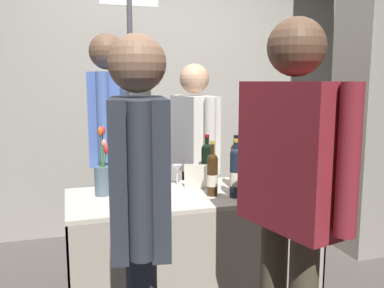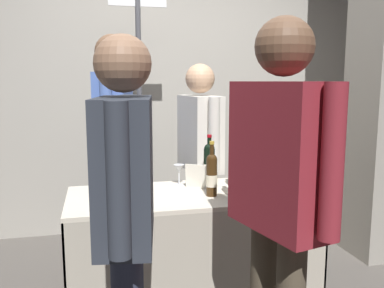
% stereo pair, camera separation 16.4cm
% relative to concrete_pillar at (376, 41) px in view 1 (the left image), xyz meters
% --- Properties ---
extents(back_partition, '(7.92, 0.12, 3.04)m').
position_rel_concrete_pillar_xyz_m(back_partition, '(-1.74, 1.09, -0.25)').
color(back_partition, '#9E998E').
rests_on(back_partition, ground_plane).
extents(concrete_pillar, '(0.47, 0.47, 3.54)m').
position_rel_concrete_pillar_xyz_m(concrete_pillar, '(0.00, 0.00, 0.00)').
color(concrete_pillar, gray).
rests_on(concrete_pillar, ground_plane).
extents(tasting_table, '(1.48, 0.64, 0.78)m').
position_rel_concrete_pillar_xyz_m(tasting_table, '(-1.74, -0.55, -1.25)').
color(tasting_table, beige).
rests_on(tasting_table, ground_plane).
extents(featured_wine_bottle, '(0.07, 0.07, 0.33)m').
position_rel_concrete_pillar_xyz_m(featured_wine_bottle, '(-1.65, -0.64, -0.86)').
color(featured_wine_bottle, '#38230F').
rests_on(featured_wine_bottle, tasting_table).
extents(display_bottle_0, '(0.07, 0.07, 0.34)m').
position_rel_concrete_pillar_xyz_m(display_bottle_0, '(-1.45, -0.52, -0.84)').
color(display_bottle_0, '#38230F').
rests_on(display_bottle_0, tasting_table).
extents(display_bottle_1, '(0.07, 0.07, 0.34)m').
position_rel_concrete_pillar_xyz_m(display_bottle_1, '(-1.29, -0.66, -0.86)').
color(display_bottle_1, '#192333').
rests_on(display_bottle_1, tasting_table).
extents(display_bottle_2, '(0.07, 0.07, 0.33)m').
position_rel_concrete_pillar_xyz_m(display_bottle_2, '(-1.40, -0.65, -0.86)').
color(display_bottle_2, black).
rests_on(display_bottle_2, tasting_table).
extents(display_bottle_3, '(0.07, 0.07, 0.33)m').
position_rel_concrete_pillar_xyz_m(display_bottle_3, '(-1.58, -0.35, -0.85)').
color(display_bottle_3, black).
rests_on(display_bottle_3, tasting_table).
extents(display_bottle_4, '(0.07, 0.07, 0.34)m').
position_rel_concrete_pillar_xyz_m(display_bottle_4, '(-1.53, -0.71, -0.84)').
color(display_bottle_4, '#192333').
rests_on(display_bottle_4, tasting_table).
extents(wine_glass_near_vendor, '(0.07, 0.07, 0.13)m').
position_rel_concrete_pillar_xyz_m(wine_glass_near_vendor, '(-1.78, -0.34, -0.89)').
color(wine_glass_near_vendor, silver).
rests_on(wine_glass_near_vendor, tasting_table).
extents(wine_glass_mid, '(0.07, 0.07, 0.14)m').
position_rel_concrete_pillar_xyz_m(wine_glass_mid, '(-1.13, -0.74, -0.90)').
color(wine_glass_mid, silver).
rests_on(wine_glass_mid, tasting_table).
extents(flower_vase, '(0.09, 0.09, 0.41)m').
position_rel_concrete_pillar_xyz_m(flower_vase, '(-2.27, -0.45, -0.86)').
color(flower_vase, slate).
rests_on(flower_vase, tasting_table).
extents(brochure_stand, '(0.14, 0.10, 0.15)m').
position_rel_concrete_pillar_xyz_m(brochure_stand, '(-1.69, -0.45, -0.92)').
color(brochure_stand, silver).
rests_on(brochure_stand, tasting_table).
extents(vendor_presenter, '(0.30, 0.58, 1.77)m').
position_rel_concrete_pillar_xyz_m(vendor_presenter, '(-2.17, 0.04, -0.70)').
color(vendor_presenter, black).
rests_on(vendor_presenter, ground_plane).
extents(vendor_assistant, '(0.26, 0.61, 1.58)m').
position_rel_concrete_pillar_xyz_m(vendor_assistant, '(-1.55, 0.04, -0.83)').
color(vendor_assistant, black).
rests_on(vendor_assistant, ground_plane).
extents(taster_foreground_right, '(0.31, 0.61, 1.70)m').
position_rel_concrete_pillar_xyz_m(taster_foreground_right, '(-1.58, -1.41, -0.74)').
color(taster_foreground_right, '#4C4233').
rests_on(taster_foreground_right, ground_plane).
extents(taster_foreground_left, '(0.28, 0.63, 1.63)m').
position_rel_concrete_pillar_xyz_m(taster_foreground_left, '(-2.19, -1.30, -0.79)').
color(taster_foreground_left, '#2D3347').
rests_on(taster_foreground_left, ground_plane).
extents(booth_signpost, '(0.46, 0.04, 2.20)m').
position_rel_concrete_pillar_xyz_m(booth_signpost, '(-1.95, 0.46, -0.48)').
color(booth_signpost, '#47474C').
rests_on(booth_signpost, ground_plane).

